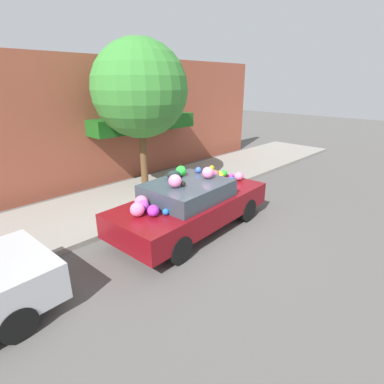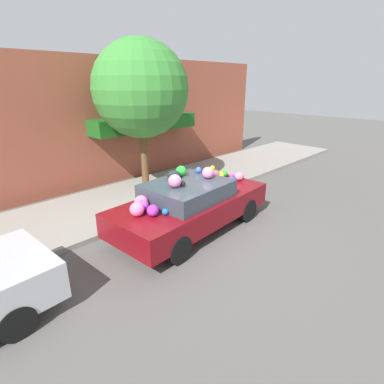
% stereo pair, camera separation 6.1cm
% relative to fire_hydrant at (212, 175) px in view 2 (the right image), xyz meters
% --- Properties ---
extents(ground_plane, '(60.00, 60.00, 0.00)m').
position_rel_fire_hydrant_xyz_m(ground_plane, '(-2.88, -1.73, -0.48)').
color(ground_plane, '#565451').
extents(sidewalk_curb, '(24.00, 3.20, 0.14)m').
position_rel_fire_hydrant_xyz_m(sidewalk_curb, '(-2.88, 0.97, -0.41)').
color(sidewalk_curb, gray).
rests_on(sidewalk_curb, ground).
extents(building_facade, '(18.00, 1.20, 4.54)m').
position_rel_fire_hydrant_xyz_m(building_facade, '(-2.72, 3.17, 1.78)').
color(building_facade, '#9E4C38').
rests_on(building_facade, ground).
extents(street_tree, '(3.04, 3.04, 4.84)m').
position_rel_fire_hydrant_xyz_m(street_tree, '(-2.03, 1.32, 2.96)').
color(street_tree, brown).
rests_on(street_tree, sidewalk_curb).
extents(fire_hydrant, '(0.20, 0.20, 0.70)m').
position_rel_fire_hydrant_xyz_m(fire_hydrant, '(0.00, 0.00, 0.00)').
color(fire_hydrant, gold).
rests_on(fire_hydrant, sidewalk_curb).
extents(art_car, '(4.56, 2.11, 1.65)m').
position_rel_fire_hydrant_xyz_m(art_car, '(-2.91, -1.81, 0.25)').
color(art_car, maroon).
rests_on(art_car, ground).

